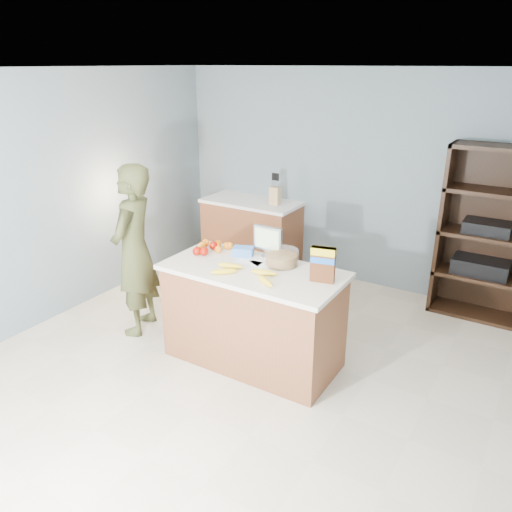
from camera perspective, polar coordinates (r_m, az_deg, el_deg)
The scene contains 15 objects.
floor at distance 4.45m, azimuth -2.43°, elevation -13.51°, with size 4.50×5.00×0.02m, color beige.
walls at distance 3.76m, azimuth -2.81°, elevation 7.62°, with size 4.52×5.02×2.51m.
counter_peninsula at distance 4.45m, azimuth -0.34°, elevation -7.24°, with size 1.56×0.76×0.90m.
back_cabinet at distance 6.50m, azimuth -0.48°, elevation 2.55°, with size 1.24×0.62×0.90m.
shelving_unit at distance 5.64m, azimuth 24.81°, elevation 2.00°, with size 0.90×0.40×1.80m.
person at distance 4.94m, azimuth -13.72°, elevation 0.57°, with size 0.61×0.40×1.69m, color #3E4222.
knife_block at distance 6.16m, azimuth 2.20°, elevation 6.97°, with size 0.12×0.10×0.31m.
envelopes at distance 4.35m, azimuth -0.13°, elevation -0.83°, with size 0.34×0.20×0.00m.
bananas at distance 4.10m, azimuth -1.20°, elevation -1.90°, with size 0.64×0.30×0.05m.
apples at distance 4.59m, azimuth -5.87°, elevation 0.78°, with size 0.14×0.28×0.08m.
oranges at distance 4.69m, azimuth -4.50°, elevation 1.22°, with size 0.31×0.21×0.07m.
blue_carton at distance 4.51m, azimuth -1.49°, elevation 0.53°, with size 0.18×0.12×0.08m, color blue.
salad_bowl at distance 4.31m, azimuth 2.93°, elevation -0.25°, with size 0.30×0.30×0.13m.
tv at distance 4.45m, azimuth 1.37°, elevation 1.85°, with size 0.28×0.12×0.28m.
cereal_box at distance 3.97m, azimuth 7.66°, elevation -0.68°, with size 0.20×0.11×0.29m.
Camera 1 is at (2.07, -3.02, 2.54)m, focal length 35.00 mm.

